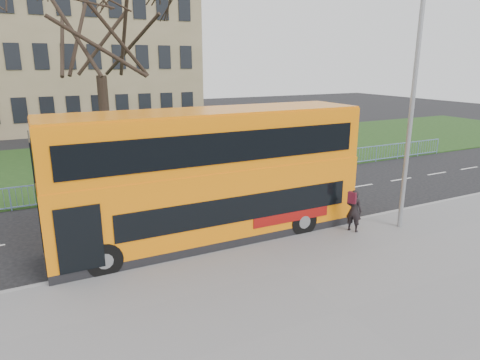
{
  "coord_description": "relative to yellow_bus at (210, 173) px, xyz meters",
  "views": [
    {
      "loc": [
        -7.05,
        -14.48,
        6.52
      ],
      "look_at": [
        0.81,
        1.0,
        1.73
      ],
      "focal_mm": 32.0,
      "sensor_mm": 36.0,
      "label": 1
    }
  ],
  "objects": [
    {
      "name": "ground",
      "position": [
        1.18,
        0.46,
        -2.59
      ],
      "size": [
        120.0,
        120.0,
        0.0
      ],
      "primitive_type": "plane",
      "color": "black",
      "rests_on": "ground"
    },
    {
      "name": "pavement",
      "position": [
        1.18,
        -6.29,
        -2.53
      ],
      "size": [
        80.0,
        10.5,
        0.12
      ],
      "primitive_type": "cube",
      "color": "slate",
      "rests_on": "ground"
    },
    {
      "name": "kerb",
      "position": [
        1.18,
        -1.09,
        -2.52
      ],
      "size": [
        80.0,
        0.2,
        0.14
      ],
      "primitive_type": "cube",
      "color": "gray",
      "rests_on": "ground"
    },
    {
      "name": "grass_verge",
      "position": [
        1.18,
        14.76,
        -2.55
      ],
      "size": [
        80.0,
        15.4,
        0.08
      ],
      "primitive_type": "cube",
      "color": "#1B3814",
      "rests_on": "ground"
    },
    {
      "name": "guard_railing",
      "position": [
        1.18,
        7.06,
        -2.04
      ],
      "size": [
        40.0,
        0.12,
        1.1
      ],
      "primitive_type": null,
      "color": "#7696D2",
      "rests_on": "ground"
    },
    {
      "name": "bare_tree",
      "position": [
        -1.82,
        10.46,
        4.34
      ],
      "size": [
        9.59,
        9.59,
        13.71
      ],
      "primitive_type": null,
      "color": "black",
      "rests_on": "grass_verge"
    },
    {
      "name": "civic_building",
      "position": [
        -3.82,
        35.46,
        4.41
      ],
      "size": [
        30.0,
        15.0,
        14.0
      ],
      "primitive_type": "cube",
      "color": "#817251",
      "rests_on": "ground"
    },
    {
      "name": "yellow_bus",
      "position": [
        0.0,
        0.0,
        0.0
      ],
      "size": [
        11.54,
        2.81,
        4.83
      ],
      "rotation": [
        0.0,
        0.0,
        -0.0
      ],
      "color": "orange",
      "rests_on": "ground"
    },
    {
      "name": "pedestrian",
      "position": [
        5.18,
        -2.04,
        -1.63
      ],
      "size": [
        0.64,
        0.73,
        1.68
      ],
      "primitive_type": "imported",
      "rotation": [
        0.0,
        0.0,
        2.05
      ],
      "color": "black",
      "rests_on": "pavement"
    },
    {
      "name": "street_lamp",
      "position": [
        7.07,
        -2.54,
        2.38
      ],
      "size": [
        1.88,
        0.25,
        8.86
      ],
      "rotation": [
        0.0,
        0.0,
        0.03
      ],
      "color": "gray",
      "rests_on": "pavement"
    }
  ]
}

